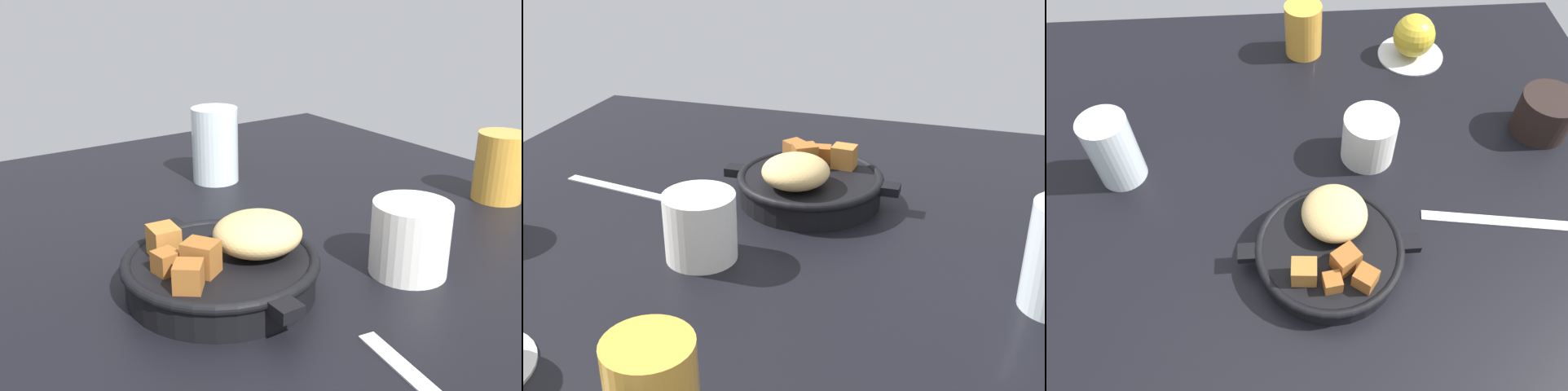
{
  "view_description": "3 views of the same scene",
  "coord_description": "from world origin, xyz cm",
  "views": [
    {
      "loc": [
        50.18,
        -37.89,
        30.19
      ],
      "look_at": [
        0.61,
        -3.67,
        7.89
      ],
      "focal_mm": 41.48,
      "sensor_mm": 36.0,
      "label": 1
    },
    {
      "loc": [
        -16.98,
        67.94,
        38.2
      ],
      "look_at": [
        5.3,
        -4.04,
        3.4
      ],
      "focal_mm": 45.21,
      "sensor_mm": 36.0,
      "label": 2
    },
    {
      "loc": [
        -1.57,
        -42.51,
        58.34
      ],
      "look_at": [
        1.15,
        -4.0,
        6.13
      ],
      "focal_mm": 33.24,
      "sensor_mm": 36.0,
      "label": 3
    }
  ],
  "objects": [
    {
      "name": "butter_knife",
      "position": [
        28.57,
        -6.01,
        0.18
      ],
      "size": [
        21.73,
        5.15,
        0.36
      ],
      "primitive_type": "cube",
      "rotation": [
        0.0,
        0.0,
        -0.17
      ],
      "color": "silver",
      "rests_on": "ground_plane"
    },
    {
      "name": "coffee_mug_dark",
      "position": [
        40.71,
        11.51,
        3.55
      ],
      "size": [
        9.08,
        9.08,
        7.09
      ],
      "primitive_type": "cylinder",
      "color": "black",
      "rests_on": "ground_plane"
    },
    {
      "name": "saucer_plate",
      "position": [
        23.48,
        32.45,
        0.3
      ],
      "size": [
        12.37,
        12.37,
        0.6
      ],
      "primitive_type": "cylinder",
      "color": "#B7BABF",
      "rests_on": "ground_plane"
    },
    {
      "name": "red_apple",
      "position": [
        23.48,
        32.45,
        4.46
      ],
      "size": [
        7.71,
        7.71,
        7.71
      ],
      "primitive_type": "sphere",
      "color": "gold",
      "rests_on": "saucer_plate"
    },
    {
      "name": "cast_iron_skillet",
      "position": [
        3.76,
        -10.17,
        2.86
      ],
      "size": [
        24.08,
        19.84,
        7.78
      ],
      "color": "black",
      "rests_on": "ground_plane"
    },
    {
      "name": "ground_plane",
      "position": [
        0.0,
        0.0,
        -1.2
      ],
      "size": [
        111.95,
        96.65,
        2.4
      ],
      "primitive_type": "cube",
      "color": "black"
    },
    {
      "name": "juice_glass_amber",
      "position": [
        3.19,
        35.17,
        4.82
      ],
      "size": [
        6.87,
        6.87,
        9.64
      ],
      "primitive_type": "cylinder",
      "color": "gold",
      "rests_on": "ground_plane"
    },
    {
      "name": "ceramic_mug_white",
      "position": [
        11.51,
        7.9,
        3.97
      ],
      "size": [
        8.26,
        8.26,
        7.94
      ],
      "primitive_type": "cylinder",
      "color": "silver",
      "rests_on": "ground_plane"
    },
    {
      "name": "water_glass_tall",
      "position": [
        -26.52,
        6.62,
        5.7
      ],
      "size": [
        6.99,
        6.99,
        11.39
      ],
      "primitive_type": "cylinder",
      "color": "silver",
      "rests_on": "ground_plane"
    }
  ]
}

